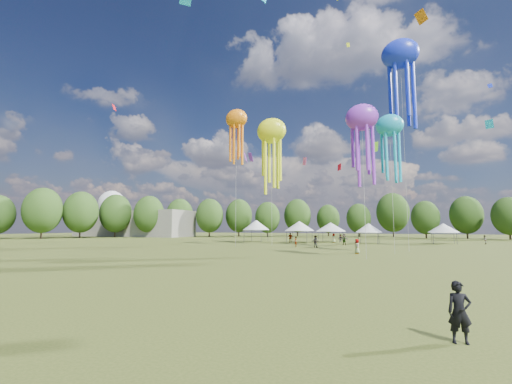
% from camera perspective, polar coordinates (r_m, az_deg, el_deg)
% --- Properties ---
extents(ground, '(300.00, 300.00, 0.00)m').
position_cam_1_polar(ground, '(14.49, -10.31, -17.60)').
color(ground, '#384416').
rests_on(ground, ground).
extents(observer_main, '(0.62, 0.45, 1.56)m').
position_cam_1_polar(observer_main, '(10.57, 31.17, -16.96)').
color(observer_main, black).
rests_on(observer_main, ground).
extents(spectator_near, '(1.02, 0.91, 1.75)m').
position_cam_1_polar(spectator_near, '(50.10, 10.01, -8.24)').
color(spectator_near, gray).
rests_on(spectator_near, ground).
extents(spectators_far, '(33.41, 31.38, 1.89)m').
position_cam_1_polar(spectators_far, '(60.15, 15.06, -7.74)').
color(spectators_far, gray).
rests_on(spectators_far, ground).
extents(festival_tents, '(39.11, 10.41, 4.40)m').
position_cam_1_polar(festival_tents, '(66.39, 12.15, -5.74)').
color(festival_tents, '#47474C').
rests_on(festival_tents, ground).
extents(show_kites, '(44.94, 22.54, 32.01)m').
position_cam_1_polar(show_kites, '(50.75, 17.63, 14.24)').
color(show_kites, orange).
rests_on(show_kites, ground).
extents(small_kites, '(76.00, 58.25, 42.29)m').
position_cam_1_polar(small_kites, '(59.24, 15.54, 22.38)').
color(small_kites, orange).
rests_on(small_kites, ground).
extents(treeline, '(201.57, 95.24, 13.43)m').
position_cam_1_polar(treeline, '(75.33, 14.64, -3.03)').
color(treeline, '#38281C').
rests_on(treeline, ground).
extents(hangar, '(40.00, 12.00, 8.00)m').
position_cam_1_polar(hangar, '(115.77, -20.09, -5.08)').
color(hangar, gray).
rests_on(hangar, ground).
extents(radome, '(9.00, 9.00, 16.00)m').
position_cam_1_polar(radome, '(131.55, -23.25, -2.41)').
color(radome, white).
rests_on(radome, ground).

